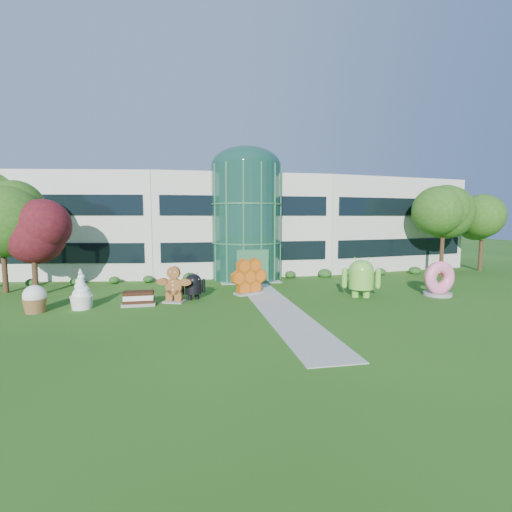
{
  "coord_description": "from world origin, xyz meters",
  "views": [
    {
      "loc": [
        -5.44,
        -20.12,
        5.4
      ],
      "look_at": [
        -0.31,
        6.0,
        2.6
      ],
      "focal_mm": 26.0,
      "sensor_mm": 36.0,
      "label": 1
    }
  ],
  "objects": [
    {
      "name": "ground",
      "position": [
        0.0,
        0.0,
        0.0
      ],
      "size": [
        140.0,
        140.0,
        0.0
      ],
      "primitive_type": "plane",
      "color": "#215114",
      "rests_on": "ground"
    },
    {
      "name": "building",
      "position": [
        0.0,
        18.0,
        4.65
      ],
      "size": [
        46.0,
        15.0,
        9.3
      ],
      "primitive_type": null,
      "color": "beige",
      "rests_on": "ground"
    },
    {
      "name": "atrium",
      "position": [
        0.0,
        12.0,
        4.9
      ],
      "size": [
        6.0,
        6.0,
        9.8
      ],
      "primitive_type": "cylinder",
      "color": "#194738",
      "rests_on": "ground"
    },
    {
      "name": "walkway",
      "position": [
        0.0,
        2.0,
        0.02
      ],
      "size": [
        2.4,
        20.0,
        0.04
      ],
      "primitive_type": "cube",
      "color": "#9E9E93",
      "rests_on": "ground"
    },
    {
      "name": "tree_red",
      "position": [
        -15.5,
        7.5,
        3.0
      ],
      "size": [
        4.0,
        4.0,
        6.0
      ],
      "primitive_type": null,
      "color": "#3F0C14",
      "rests_on": "ground"
    },
    {
      "name": "trees_backdrop",
      "position": [
        0.0,
        13.0,
        4.2
      ],
      "size": [
        52.0,
        8.0,
        8.4
      ],
      "primitive_type": null,
      "color": "#234C13",
      "rests_on": "ground"
    },
    {
      "name": "android_green",
      "position": [
        6.26,
        2.68,
        1.5
      ],
      "size": [
        3.07,
        2.5,
        3.01
      ],
      "primitive_type": null,
      "rotation": [
        0.0,
        0.0,
        -0.31
      ],
      "color": "#6BBC3C",
      "rests_on": "ground"
    },
    {
      "name": "android_black",
      "position": [
        -4.87,
        4.17,
        1.0
      ],
      "size": [
        2.03,
        1.66,
        1.99
      ],
      "primitive_type": null,
      "rotation": [
        0.0,
        0.0,
        0.32
      ],
      "color": "black",
      "rests_on": "ground"
    },
    {
      "name": "donut",
      "position": [
        11.73,
        2.17,
        1.22
      ],
      "size": [
        2.41,
        1.29,
        2.43
      ],
      "primitive_type": null,
      "rotation": [
        0.0,
        0.0,
        0.07
      ],
      "color": "#F85E8D",
      "rests_on": "ground"
    },
    {
      "name": "gingerbread",
      "position": [
        -6.09,
        3.57,
        1.17
      ],
      "size": [
        2.72,
        1.81,
        2.34
      ],
      "primitive_type": null,
      "rotation": [
        0.0,
        0.0,
        -0.36
      ],
      "color": "brown",
      "rests_on": "ground"
    },
    {
      "name": "ice_cream_sandwich",
      "position": [
        -8.2,
        3.15,
        0.44
      ],
      "size": [
        1.99,
        1.0,
        0.88
      ],
      "primitive_type": null,
      "rotation": [
        0.0,
        0.0,
        0.01
      ],
      "color": "black",
      "rests_on": "ground"
    },
    {
      "name": "honeycomb",
      "position": [
        -0.99,
        5.11,
        1.15
      ],
      "size": [
        3.09,
        2.09,
        2.29
      ],
      "primitive_type": null,
      "rotation": [
        0.0,
        0.0,
        0.4
      ],
      "color": "orange",
      "rests_on": "ground"
    },
    {
      "name": "froyo",
      "position": [
        -11.41,
        2.93,
        1.18
      ],
      "size": [
        1.74,
        1.74,
        2.36
      ],
      "primitive_type": null,
      "rotation": [
        0.0,
        0.0,
        0.32
      ],
      "color": "white",
      "rests_on": "ground"
    },
    {
      "name": "cupcake",
      "position": [
        -13.79,
        2.52,
        0.8
      ],
      "size": [
        1.53,
        1.53,
        1.59
      ],
      "primitive_type": null,
      "rotation": [
        0.0,
        0.0,
        -0.16
      ],
      "color": "white",
      "rests_on": "ground"
    }
  ]
}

